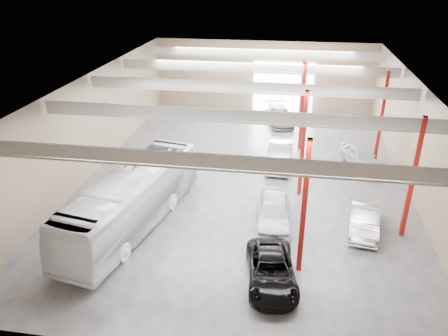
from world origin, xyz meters
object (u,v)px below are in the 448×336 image
(car_row_c, at_px, (280,115))
(car_right_near, at_px, (365,219))
(coach_bus, at_px, (132,199))
(car_right_far, at_px, (361,156))
(car_row_a, at_px, (274,211))
(black_sedan, at_px, (271,270))
(car_row_b, at_px, (280,156))

(car_row_c, distance_m, car_right_near, 18.66)
(coach_bus, distance_m, car_right_far, 17.49)
(car_row_a, bearing_deg, car_right_far, 53.75)
(black_sedan, height_order, car_row_c, car_row_c)
(coach_bus, xyz_separation_m, car_row_c, (7.57, 19.33, -0.91))
(car_row_b, bearing_deg, car_row_c, 94.52)
(black_sedan, xyz_separation_m, car_row_a, (-0.18, 5.20, 0.17))
(black_sedan, distance_m, car_row_b, 13.37)
(black_sedan, relative_size, car_right_far, 1.08)
(black_sedan, xyz_separation_m, car_right_far, (5.81, 14.34, 0.09))
(coach_bus, bearing_deg, car_row_b, 60.85)
(car_row_a, relative_size, car_row_c, 0.94)
(black_sedan, bearing_deg, car_row_a, 83.63)
(car_row_a, height_order, car_right_far, car_row_a)
(car_row_b, relative_size, car_right_far, 1.12)
(coach_bus, distance_m, car_row_a, 8.14)
(black_sedan, distance_m, car_row_c, 23.19)
(black_sedan, bearing_deg, car_right_near, 39.00)
(car_row_b, height_order, car_right_near, car_row_b)
(car_row_c, relative_size, car_right_near, 1.19)
(car_right_near, relative_size, car_right_far, 0.99)
(black_sedan, height_order, car_right_far, car_right_far)
(black_sedan, relative_size, car_right_near, 1.09)
(car_row_c, bearing_deg, car_row_a, -101.79)
(car_row_c, xyz_separation_m, car_right_near, (5.55, -17.82, -0.04))
(car_row_c, height_order, car_right_near, car_row_c)
(coach_bus, height_order, car_row_c, coach_bus)
(car_row_c, relative_size, car_right_far, 1.18)
(car_row_a, height_order, car_row_c, car_row_a)
(car_row_a, relative_size, car_right_near, 1.11)
(car_row_a, xyz_separation_m, car_row_c, (-0.42, 17.99, -0.08))
(coach_bus, height_order, car_row_b, coach_bus)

